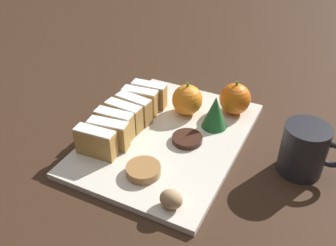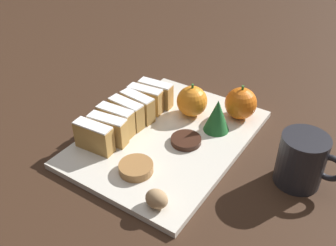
# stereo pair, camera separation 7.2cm
# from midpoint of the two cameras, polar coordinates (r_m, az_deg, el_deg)

# --- Properties ---
(ground_plane) EXTENTS (6.00, 6.00, 0.00)m
(ground_plane) POSITION_cam_midpoint_polar(r_m,az_deg,el_deg) (0.75, -2.77, -2.73)
(ground_plane) COLOR #382316
(serving_platter) EXTENTS (0.28, 0.39, 0.01)m
(serving_platter) POSITION_cam_midpoint_polar(r_m,az_deg,el_deg) (0.74, -2.78, -2.37)
(serving_platter) COLOR silver
(serving_platter) RESTS_ON ground_plane
(stollen_slice_front) EXTENTS (0.08, 0.03, 0.06)m
(stollen_slice_front) POSITION_cam_midpoint_polar(r_m,az_deg,el_deg) (0.70, -13.89, -3.00)
(stollen_slice_front) COLOR #B28442
(stollen_slice_front) RESTS_ON serving_platter
(stollen_slice_second) EXTENTS (0.08, 0.04, 0.06)m
(stollen_slice_second) POSITION_cam_midpoint_polar(r_m,az_deg,el_deg) (0.71, -11.94, -1.74)
(stollen_slice_second) COLOR #B28442
(stollen_slice_second) RESTS_ON serving_platter
(stollen_slice_third) EXTENTS (0.08, 0.03, 0.06)m
(stollen_slice_third) POSITION_cam_midpoint_polar(r_m,az_deg,el_deg) (0.74, -10.93, -0.26)
(stollen_slice_third) COLOR #B28442
(stollen_slice_third) RESTS_ON serving_platter
(stollen_slice_fourth) EXTENTS (0.08, 0.03, 0.06)m
(stollen_slice_fourth) POSITION_cam_midpoint_polar(r_m,az_deg,el_deg) (0.76, -9.46, 0.96)
(stollen_slice_fourth) COLOR #B28442
(stollen_slice_fourth) RESTS_ON serving_platter
(stollen_slice_fifth) EXTENTS (0.08, 0.03, 0.06)m
(stollen_slice_fifth) POSITION_cam_midpoint_polar(r_m,az_deg,el_deg) (0.78, -7.90, 2.08)
(stollen_slice_fifth) COLOR #B28442
(stollen_slice_fifth) RESTS_ON serving_platter
(stollen_slice_sixth) EXTENTS (0.08, 0.03, 0.06)m
(stollen_slice_sixth) POSITION_cam_midpoint_polar(r_m,az_deg,el_deg) (0.80, -6.88, 3.26)
(stollen_slice_sixth) COLOR #B28442
(stollen_slice_sixth) RESTS_ON serving_platter
(stollen_slice_back) EXTENTS (0.08, 0.03, 0.06)m
(stollen_slice_back) POSITION_cam_midpoint_polar(r_m,az_deg,el_deg) (0.82, -5.43, 4.24)
(stollen_slice_back) COLOR #B28442
(stollen_slice_back) RESTS_ON serving_platter
(orange_near) EXTENTS (0.07, 0.07, 0.07)m
(orange_near) POSITION_cam_midpoint_polar(r_m,az_deg,el_deg) (0.80, 7.64, 3.59)
(orange_near) COLOR orange
(orange_near) RESTS_ON serving_platter
(orange_far) EXTENTS (0.06, 0.06, 0.07)m
(orange_far) POSITION_cam_midpoint_polar(r_m,az_deg,el_deg) (0.79, 0.18, 3.52)
(orange_far) COLOR orange
(orange_far) RESTS_ON serving_platter
(walnut) EXTENTS (0.04, 0.03, 0.03)m
(walnut) POSITION_cam_midpoint_polar(r_m,az_deg,el_deg) (0.59, -3.08, -11.68)
(walnut) COLOR tan
(walnut) RESTS_ON serving_platter
(chocolate_cookie) EXTENTS (0.06, 0.06, 0.01)m
(chocolate_cookie) POSITION_cam_midpoint_polar(r_m,az_deg,el_deg) (0.72, 0.06, -2.58)
(chocolate_cookie) COLOR #381E14
(chocolate_cookie) RESTS_ON serving_platter
(gingerbread_cookie) EXTENTS (0.06, 0.06, 0.02)m
(gingerbread_cookie) POSITION_cam_midpoint_polar(r_m,az_deg,el_deg) (0.65, -6.96, -7.27)
(gingerbread_cookie) COLOR #A3703D
(gingerbread_cookie) RESTS_ON serving_platter
(evergreen_sprig) EXTENTS (0.05, 0.05, 0.07)m
(evergreen_sprig) POSITION_cam_midpoint_polar(r_m,az_deg,el_deg) (0.75, 4.46, 1.57)
(evergreen_sprig) COLOR #23662D
(evergreen_sprig) RESTS_ON serving_platter
(coffee_mug) EXTENTS (0.11, 0.08, 0.09)m
(coffee_mug) POSITION_cam_midpoint_polar(r_m,az_deg,el_deg) (0.68, 17.28, -4.03)
(coffee_mug) COLOR #232328
(coffee_mug) RESTS_ON ground_plane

